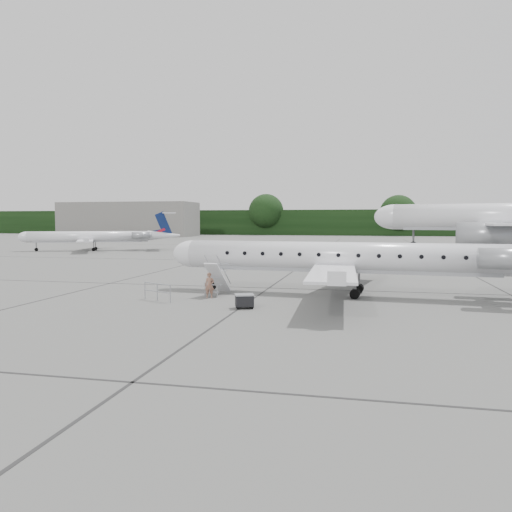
# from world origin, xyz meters

# --- Properties ---
(ground) EXTENTS (320.00, 320.00, 0.00)m
(ground) POSITION_xyz_m (0.00, 0.00, 0.00)
(ground) COLOR #5E5E5C
(ground) RESTS_ON ground
(treeline) EXTENTS (260.00, 4.00, 8.00)m
(treeline) POSITION_xyz_m (0.00, 130.00, 4.00)
(treeline) COLOR black
(treeline) RESTS_ON ground
(terminal_building) EXTENTS (40.00, 14.00, 10.00)m
(terminal_building) POSITION_xyz_m (-70.00, 110.00, 5.00)
(terminal_building) COLOR slate
(terminal_building) RESTS_ON ground
(main_regional_jet) EXTENTS (27.17, 20.54, 6.61)m
(main_regional_jet) POSITION_xyz_m (-1.80, 3.62, 3.31)
(main_regional_jet) COLOR silver
(main_regional_jet) RESTS_ON ground
(airstair) EXTENTS (1.04, 2.46, 2.07)m
(airstair) POSITION_xyz_m (-9.40, 2.04, 1.04)
(airstair) COLOR silver
(airstair) RESTS_ON ground
(passenger) EXTENTS (0.65, 0.53, 1.54)m
(passenger) POSITION_xyz_m (-9.51, 0.69, 0.77)
(passenger) COLOR #845A48
(passenger) RESTS_ON ground
(safety_railing) EXTENTS (2.02, 1.02, 1.00)m
(safety_railing) POSITION_xyz_m (-12.15, -0.95, 0.50)
(safety_railing) COLOR #989BA0
(safety_railing) RESTS_ON ground
(baggage_cart) EXTENTS (1.15, 1.04, 0.81)m
(baggage_cart) POSITION_xyz_m (-6.63, -2.26, 0.41)
(baggage_cart) COLOR black
(baggage_cart) RESTS_ON ground
(bg_narrowbody) EXTENTS (44.70, 35.65, 14.42)m
(bg_narrowbody) POSITION_xyz_m (19.37, 53.01, 7.21)
(bg_narrowbody) COLOR silver
(bg_narrowbody) RESTS_ON ground
(bg_regional_left) EXTENTS (27.36, 24.00, 5.97)m
(bg_regional_left) POSITION_xyz_m (-42.05, 41.48, 2.98)
(bg_regional_left) COLOR silver
(bg_regional_left) RESTS_ON ground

